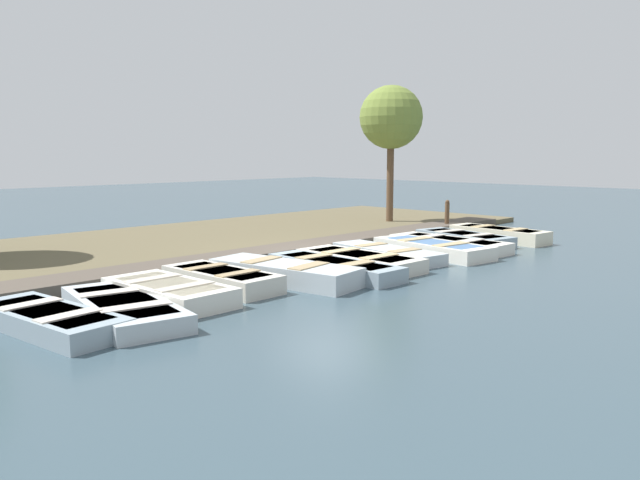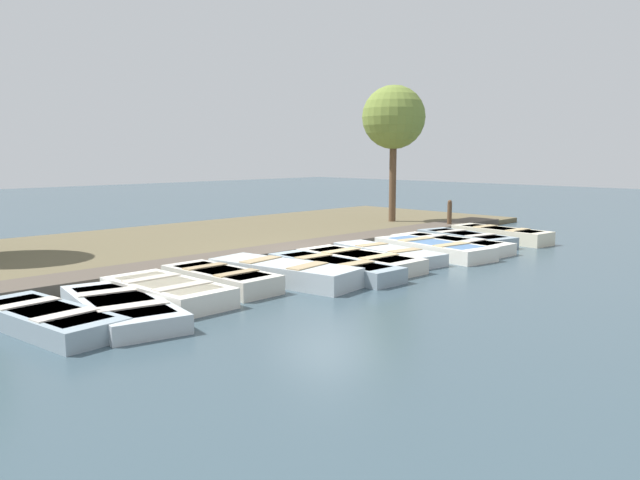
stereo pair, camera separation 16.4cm
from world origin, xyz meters
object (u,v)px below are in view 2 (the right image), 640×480
(rowboat_1, at_px, (121,307))
(park_tree_left, at_px, (394,118))
(rowboat_2, at_px, (167,292))
(rowboat_11, at_px, (501,234))
(rowboat_4, at_px, (284,272))
(mooring_post_far, at_px, (449,215))
(rowboat_3, at_px, (221,279))
(rowboat_10, at_px, (466,238))
(rowboat_8, at_px, (433,248))
(rowboat_0, at_px, (47,319))
(rowboat_7, at_px, (388,253))
(rowboat_6, at_px, (359,260))
(rowboat_5, at_px, (334,267))
(rowboat_9, at_px, (450,244))

(rowboat_1, xyz_separation_m, park_tree_left, (-5.02, 13.68, 3.85))
(rowboat_2, xyz_separation_m, rowboat_11, (0.37, 11.69, 0.02))
(rowboat_2, distance_m, rowboat_4, 2.72)
(rowboat_4, bearing_deg, mooring_post_far, 94.66)
(rowboat_3, bearing_deg, rowboat_2, -80.87)
(rowboat_1, height_order, park_tree_left, park_tree_left)
(rowboat_1, relative_size, park_tree_left, 0.66)
(rowboat_3, distance_m, rowboat_10, 8.97)
(rowboat_1, xyz_separation_m, rowboat_8, (0.07, 9.03, 0.03))
(rowboat_0, xyz_separation_m, rowboat_7, (-0.26, 8.83, -0.01))
(rowboat_6, bearing_deg, rowboat_7, 101.57)
(rowboat_4, height_order, rowboat_6, rowboat_4)
(rowboat_6, height_order, park_tree_left, park_tree_left)
(rowboat_0, relative_size, rowboat_5, 0.88)
(rowboat_10, distance_m, mooring_post_far, 3.21)
(rowboat_11, xyz_separation_m, mooring_post_far, (-2.58, 1.04, 0.34))
(rowboat_1, bearing_deg, rowboat_11, 100.99)
(rowboat_11, bearing_deg, rowboat_5, -83.77)
(rowboat_9, bearing_deg, rowboat_0, -87.40)
(rowboat_9, bearing_deg, rowboat_6, -87.45)
(rowboat_7, bearing_deg, rowboat_6, -72.08)
(rowboat_2, relative_size, rowboat_8, 0.79)
(rowboat_0, distance_m, rowboat_2, 2.33)
(rowboat_3, xyz_separation_m, rowboat_9, (0.52, 7.64, -0.03))
(rowboat_6, bearing_deg, rowboat_0, -88.63)
(rowboat_7, bearing_deg, rowboat_0, -80.63)
(rowboat_11, bearing_deg, rowboat_0, -84.59)
(rowboat_5, distance_m, rowboat_6, 1.09)
(rowboat_5, relative_size, rowboat_8, 1.01)
(rowboat_0, relative_size, rowboat_7, 0.93)
(rowboat_9, height_order, rowboat_10, rowboat_10)
(rowboat_10, xyz_separation_m, mooring_post_far, (-2.13, 2.36, 0.38))
(rowboat_11, bearing_deg, rowboat_10, -102.64)
(rowboat_4, bearing_deg, rowboat_0, -98.29)
(rowboat_0, bearing_deg, rowboat_4, 84.11)
(rowboat_8, xyz_separation_m, rowboat_10, (-0.53, 2.47, -0.02))
(rowboat_3, bearing_deg, rowboat_4, 68.63)
(rowboat_7, relative_size, mooring_post_far, 3.04)
(rowboat_9, distance_m, mooring_post_far, 4.46)
(rowboat_11, relative_size, park_tree_left, 0.61)
(rowboat_2, bearing_deg, mooring_post_far, 98.38)
(mooring_post_far, bearing_deg, rowboat_0, -80.68)
(rowboat_3, relative_size, rowboat_11, 0.86)
(mooring_post_far, bearing_deg, park_tree_left, -175.75)
(rowboat_4, bearing_deg, rowboat_3, -118.77)
(rowboat_0, bearing_deg, rowboat_2, 89.94)
(rowboat_4, relative_size, rowboat_5, 1.00)
(rowboat_7, distance_m, mooring_post_far, 6.61)
(rowboat_5, xyz_separation_m, rowboat_7, (-0.42, 2.48, -0.02))
(rowboat_1, distance_m, rowboat_9, 10.17)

